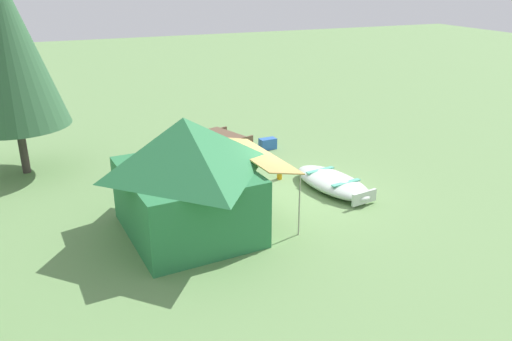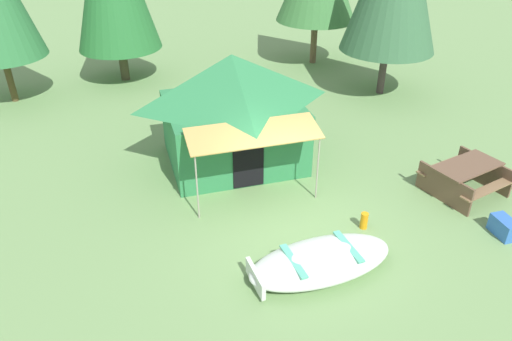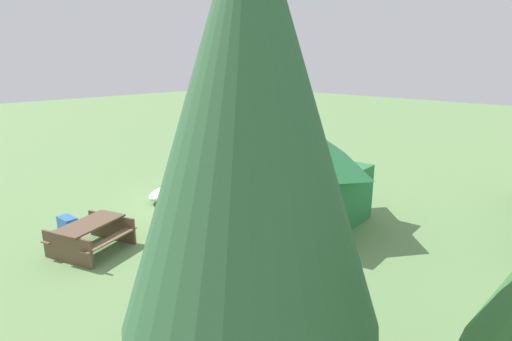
{
  "view_description": "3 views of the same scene",
  "coord_description": "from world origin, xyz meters",
  "px_view_note": "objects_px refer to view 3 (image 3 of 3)",
  "views": [
    {
      "loc": [
        -11.92,
        6.14,
        6.0
      ],
      "look_at": [
        0.04,
        1.15,
        0.97
      ],
      "focal_mm": 36.1,
      "sensor_mm": 36.0,
      "label": 1
    },
    {
      "loc": [
        -2.6,
        -7.95,
        6.48
      ],
      "look_at": [
        -0.69,
        1.08,
        0.95
      ],
      "focal_mm": 34.11,
      "sensor_mm": 36.0,
      "label": 2
    },
    {
      "loc": [
        8.32,
        10.26,
        4.69
      ],
      "look_at": [
        -0.9,
        1.37,
        1.21
      ],
      "focal_mm": 29.15,
      "sensor_mm": 36.0,
      "label": 3
    }
  ],
  "objects_px": {
    "canvas_cabin_tent": "(303,173)",
    "beached_rowboat": "(183,188)",
    "pine_tree_far_center": "(250,121)",
    "picnic_table": "(91,233)",
    "fuel_can": "(169,207)",
    "cooler_box": "(68,224)"
  },
  "relations": [
    {
      "from": "canvas_cabin_tent",
      "to": "pine_tree_far_center",
      "type": "relative_size",
      "value": 0.64
    },
    {
      "from": "cooler_box",
      "to": "pine_tree_far_center",
      "type": "height_order",
      "value": "pine_tree_far_center"
    },
    {
      "from": "picnic_table",
      "to": "cooler_box",
      "type": "relative_size",
      "value": 3.45
    },
    {
      "from": "beached_rowboat",
      "to": "canvas_cabin_tent",
      "type": "xyz_separation_m",
      "value": [
        -0.89,
        4.6,
        1.27
      ]
    },
    {
      "from": "cooler_box",
      "to": "pine_tree_far_center",
      "type": "distance_m",
      "value": 8.95
    },
    {
      "from": "beached_rowboat",
      "to": "canvas_cabin_tent",
      "type": "bearing_deg",
      "value": 100.9
    },
    {
      "from": "cooler_box",
      "to": "fuel_can",
      "type": "relative_size",
      "value": 1.59
    },
    {
      "from": "picnic_table",
      "to": "canvas_cabin_tent",
      "type": "bearing_deg",
      "value": 152.55
    },
    {
      "from": "canvas_cabin_tent",
      "to": "fuel_can",
      "type": "bearing_deg",
      "value": -57.52
    },
    {
      "from": "cooler_box",
      "to": "fuel_can",
      "type": "distance_m",
      "value": 2.91
    },
    {
      "from": "canvas_cabin_tent",
      "to": "beached_rowboat",
      "type": "bearing_deg",
      "value": -79.1
    },
    {
      "from": "fuel_can",
      "to": "picnic_table",
      "type": "bearing_deg",
      "value": 16.49
    },
    {
      "from": "beached_rowboat",
      "to": "pine_tree_far_center",
      "type": "height_order",
      "value": "pine_tree_far_center"
    },
    {
      "from": "picnic_table",
      "to": "fuel_can",
      "type": "distance_m",
      "value": 3.02
    },
    {
      "from": "beached_rowboat",
      "to": "pine_tree_far_center",
      "type": "xyz_separation_m",
      "value": [
        4.99,
        8.31,
        3.77
      ]
    },
    {
      "from": "beached_rowboat",
      "to": "pine_tree_far_center",
      "type": "distance_m",
      "value": 10.4
    },
    {
      "from": "fuel_can",
      "to": "pine_tree_far_center",
      "type": "xyz_separation_m",
      "value": [
        3.64,
        7.22,
        3.82
      ]
    },
    {
      "from": "cooler_box",
      "to": "beached_rowboat",
      "type": "bearing_deg",
      "value": -176.52
    },
    {
      "from": "beached_rowboat",
      "to": "picnic_table",
      "type": "relative_size",
      "value": 1.49
    },
    {
      "from": "picnic_table",
      "to": "pine_tree_far_center",
      "type": "relative_size",
      "value": 0.32
    },
    {
      "from": "canvas_cabin_tent",
      "to": "fuel_can",
      "type": "distance_m",
      "value": 4.37
    },
    {
      "from": "pine_tree_far_center",
      "to": "picnic_table",
      "type": "bearing_deg",
      "value": -96.74
    }
  ]
}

